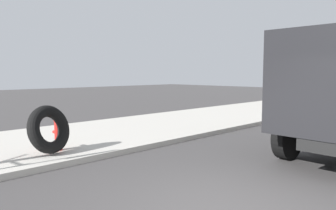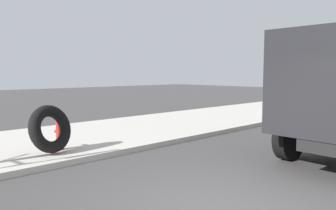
{
  "view_description": "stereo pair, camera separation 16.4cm",
  "coord_description": "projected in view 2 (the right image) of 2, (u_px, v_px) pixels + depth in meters",
  "views": [
    {
      "loc": [
        -4.02,
        -2.73,
        2.11
      ],
      "look_at": [
        1.27,
        2.54,
        1.38
      ],
      "focal_mm": 35.68,
      "sensor_mm": 36.0,
      "label": 1
    },
    {
      "loc": [
        -3.91,
        -2.84,
        2.11
      ],
      "look_at": [
        1.27,
        2.54,
        1.38
      ],
      "focal_mm": 35.68,
      "sensor_mm": 36.0,
      "label": 2
    }
  ],
  "objects": [
    {
      "name": "sidewalk_curb",
      "position": [
        41.0,
        143.0,
        9.59
      ],
      "size": [
        36.0,
        5.0,
        0.15
      ],
      "primitive_type": "cube",
      "color": "#BCB7AD",
      "rests_on": "ground"
    },
    {
      "name": "fire_hydrant",
      "position": [
        60.0,
        132.0,
        8.45
      ],
      "size": [
        0.21,
        0.48,
        0.87
      ],
      "color": "red",
      "rests_on": "sidewalk_curb"
    },
    {
      "name": "loose_tire",
      "position": [
        50.0,
        129.0,
        8.03
      ],
      "size": [
        1.29,
        0.87,
        1.21
      ],
      "primitive_type": "torus",
      "rotation": [
        1.32,
        0.0,
        0.28
      ],
      "color": "black",
      "rests_on": "sidewalk_curb"
    }
  ]
}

